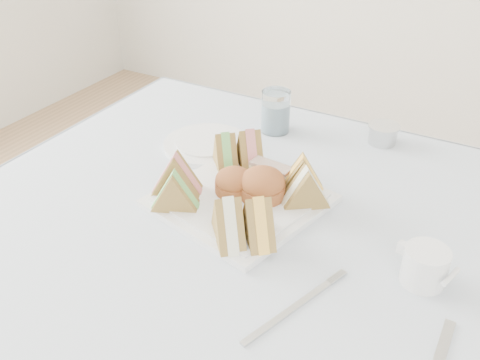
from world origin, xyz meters
The scene contains 18 objects.
tablecloth centered at (0.00, 0.00, 0.74)m, with size 1.02×1.02×0.01m, color silver.
serving_plate centered at (-0.03, 0.09, 0.75)m, with size 0.26×0.26×0.01m, color silver.
sandwich_fl_a centered at (-0.14, 0.05, 0.80)m, with size 0.09×0.04×0.08m, color olive, non-canonical shape.
sandwich_fl_b centered at (-0.11, 0.01, 0.79)m, with size 0.08×0.04×0.07m, color olive, non-canonical shape.
sandwich_fr_a centered at (0.05, 0.00, 0.80)m, with size 0.09×0.04×0.08m, color olive, non-canonical shape.
sandwich_fr_b centered at (0.01, -0.02, 0.80)m, with size 0.09×0.04×0.08m, color olive, non-canonical shape.
sandwich_bl_a centered at (-0.11, 0.17, 0.79)m, with size 0.08×0.04×0.07m, color olive, non-canonical shape.
sandwich_bl_b centered at (-0.07, 0.19, 0.80)m, with size 0.09×0.04×0.08m, color olive, non-canonical shape.
sandwich_br_a centered at (0.08, 0.12, 0.80)m, with size 0.08×0.04×0.07m, color olive, non-canonical shape.
sandwich_br_b centered at (0.05, 0.16, 0.79)m, with size 0.08×0.04×0.07m, color olive, non-canonical shape.
scone_left centered at (-0.05, 0.09, 0.78)m, with size 0.07×0.07×0.05m, color #A3572D.
scone_right centered at (0.01, 0.11, 0.79)m, with size 0.08×0.08×0.05m, color #A3572D.
pastry_slice centered at (-0.01, 0.16, 0.78)m, with size 0.08×0.03×0.04m, color #CDB982.
side_plate centered at (-0.19, 0.24, 0.75)m, with size 0.18×0.18×0.01m, color silver.
water_glass centered at (-0.10, 0.37, 0.79)m, with size 0.06×0.06×0.09m, color white.
tea_strainer centered at (0.13, 0.43, 0.76)m, with size 0.07×0.07×0.04m, color #B9B9B9.
fork centered at (0.16, -0.11, 0.75)m, with size 0.01×0.17×0.00m, color #B9B9B9.
creamer_jug centered at (0.30, 0.04, 0.77)m, with size 0.07×0.07×0.06m, color silver.
Camera 1 is at (0.36, -0.60, 1.30)m, focal length 40.00 mm.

